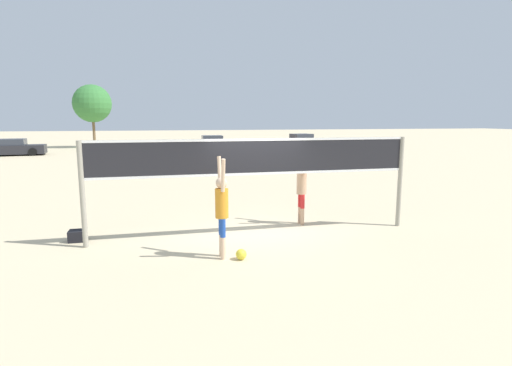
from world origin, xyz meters
TOP-DOWN VIEW (x-y plane):
  - ground_plane at (0.00, 0.00)m, footprint 200.00×200.00m
  - volleyball_net at (0.00, 0.00)m, footprint 8.30×0.12m
  - player_spiker at (-1.09, -1.45)m, footprint 0.28×0.71m
  - player_blocker at (1.51, 0.80)m, footprint 0.28×0.71m
  - volleyball at (-0.73, -1.67)m, footprint 0.23×0.23m
  - gear_bag at (-4.37, 0.56)m, footprint 0.39×0.36m
  - parked_car_near at (11.79, 28.72)m, footprint 4.46×2.51m
  - parked_car_mid at (-13.97, 26.93)m, footprint 4.66×2.34m
  - parked_car_far at (2.76, 28.76)m, footprint 4.26×1.96m
  - tree_left_cluster at (-8.99, 35.27)m, footprint 3.89×3.89m

SIDE VIEW (x-z plane):
  - ground_plane at x=0.00m, z-range 0.00..0.00m
  - volleyball at x=-0.73m, z-range 0.00..0.23m
  - gear_bag at x=-4.37m, z-range 0.00..0.27m
  - parked_car_mid at x=-13.97m, z-range -0.07..1.30m
  - parked_car_far at x=2.76m, z-range -0.06..1.35m
  - parked_car_near at x=11.79m, z-range -0.08..1.41m
  - player_blocker at x=1.51m, z-range 0.06..2.21m
  - player_spiker at x=-1.09m, z-range 0.06..2.24m
  - volleyball_net at x=0.00m, z-range 0.56..3.04m
  - tree_left_cluster at x=-8.99m, z-range 1.30..7.80m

